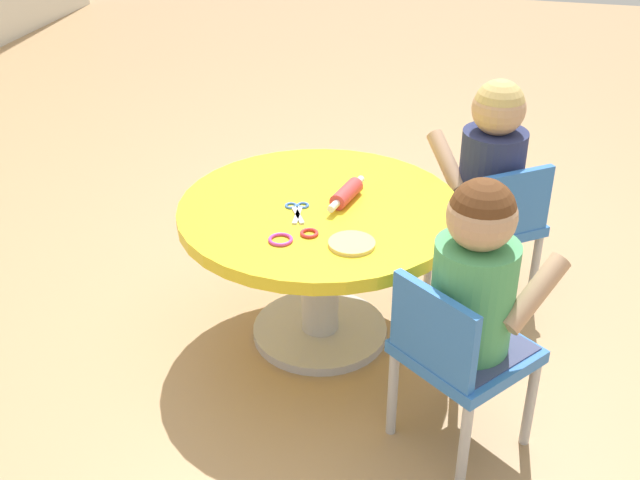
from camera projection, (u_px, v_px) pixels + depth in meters
ground_plane at (320, 334)px, 2.62m from camera, size 10.00×10.00×0.00m
craft_table at (320, 240)px, 2.44m from camera, size 0.86×0.86×0.48m
child_chair_left at (457, 354)px, 2.04m from camera, size 0.42×0.42×0.54m
seated_child_left at (476, 275)px, 1.95m from camera, size 0.44×0.42×0.51m
child_chair_right at (492, 223)px, 2.65m from camera, size 0.42×0.42×0.54m
seated_child_right at (492, 156)px, 2.57m from camera, size 0.44×0.42×0.51m
rolling_pin at (346, 194)px, 2.40m from camera, size 0.23×0.08×0.05m
craft_scissors at (297, 210)px, 2.35m from camera, size 0.14×0.09×0.01m
playdough_blob_0 at (352, 244)px, 2.17m from camera, size 0.13×0.13×0.01m
cookie_cutter_0 at (281, 239)px, 2.19m from camera, size 0.07×0.07×0.01m
cookie_cutter_1 at (309, 233)px, 2.23m from camera, size 0.05×0.05×0.01m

